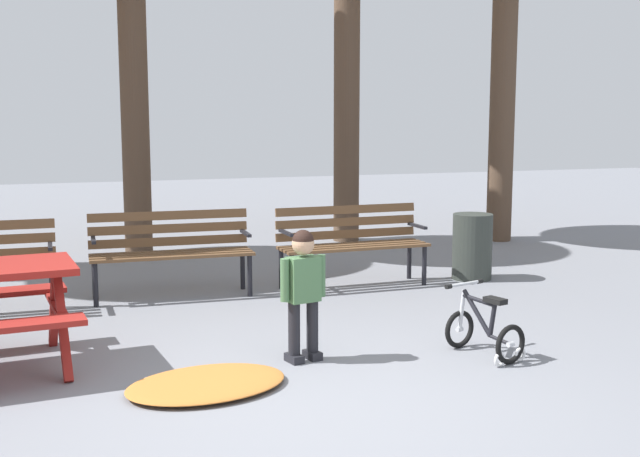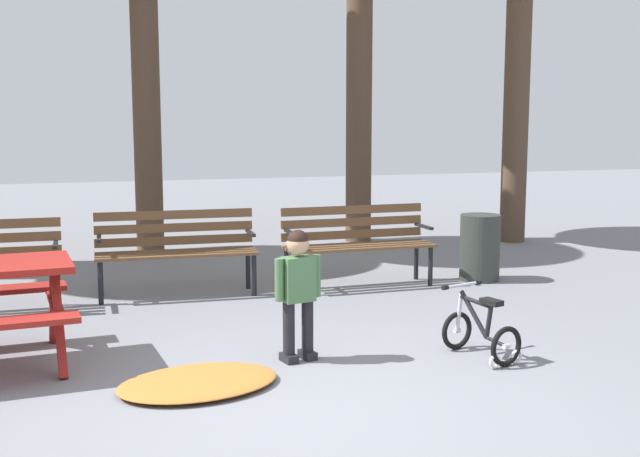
% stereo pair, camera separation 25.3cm
% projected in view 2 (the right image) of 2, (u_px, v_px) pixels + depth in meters
% --- Properties ---
extents(ground, '(36.00, 36.00, 0.00)m').
position_uv_depth(ground, '(285.00, 410.00, 5.00)').
color(ground, slate).
extents(park_bench_left, '(1.62, 0.52, 0.85)m').
position_uv_depth(park_bench_left, '(176.00, 245.00, 8.15)').
color(park_bench_left, brown).
rests_on(park_bench_left, ground).
extents(park_bench_right, '(1.61, 0.48, 0.85)m').
position_uv_depth(park_bench_right, '(357.00, 239.00, 8.58)').
color(park_bench_right, brown).
rests_on(park_bench_right, ground).
extents(child_standing, '(0.37, 0.21, 0.99)m').
position_uv_depth(child_standing, '(298.00, 285.00, 5.95)').
color(child_standing, black).
rests_on(child_standing, ground).
extents(kids_bicycle, '(0.49, 0.62, 0.54)m').
position_uv_depth(kids_bicycle, '(481.00, 332.00, 6.06)').
color(kids_bicycle, black).
rests_on(kids_bicycle, ground).
extents(leaf_pile, '(1.22, 0.96, 0.07)m').
position_uv_depth(leaf_pile, '(198.00, 382.00, 5.43)').
color(leaf_pile, '#B26B2D').
rests_on(leaf_pile, ground).
extents(trash_bin, '(0.44, 0.44, 0.73)m').
position_uv_depth(trash_bin, '(480.00, 247.00, 8.90)').
color(trash_bin, '#2D332D').
rests_on(trash_bin, ground).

